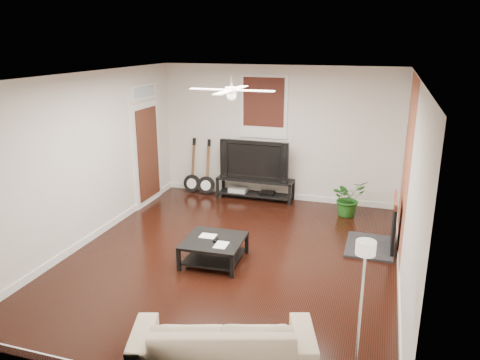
{
  "coord_description": "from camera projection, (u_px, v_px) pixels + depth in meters",
  "views": [
    {
      "loc": [
        2.12,
        -6.31,
        3.29
      ],
      "look_at": [
        0.0,
        0.4,
        1.15
      ],
      "focal_mm": 34.75,
      "sensor_mm": 36.0,
      "label": 1
    }
  ],
  "objects": [
    {
      "name": "brick_accent",
      "position": [
        406.0,
        168.0,
        7.11
      ],
      "size": [
        0.02,
        2.2,
        2.8
      ],
      "primitive_type": "cube",
      "color": "#A05133",
      "rests_on": "floor"
    },
    {
      "name": "door_left",
      "position": [
        147.0,
        144.0,
        9.4
      ],
      "size": [
        0.08,
        1.0,
        2.5
      ],
      "primitive_type": "cube",
      "color": "white",
      "rests_on": "wall_left"
    },
    {
      "name": "sofa",
      "position": [
        223.0,
        340.0,
        4.85
      ],
      "size": [
        2.04,
        1.28,
        0.56
      ],
      "primitive_type": "imported",
      "rotation": [
        0.0,
        0.0,
        3.45
      ],
      "color": "#C3B092",
      "rests_on": "floor"
    },
    {
      "name": "room",
      "position": [
        232.0,
        171.0,
        6.92
      ],
      "size": [
        5.01,
        6.01,
        2.81
      ],
      "color": "black",
      "rests_on": "ground"
    },
    {
      "name": "floor_lamp",
      "position": [
        360.0,
        315.0,
        4.4
      ],
      "size": [
        0.32,
        0.32,
        1.56
      ],
      "primitive_type": null,
      "rotation": [
        0.0,
        0.0,
        0.31
      ],
      "color": "silver",
      "rests_on": "floor"
    },
    {
      "name": "coffee_table",
      "position": [
        214.0,
        251.0,
        7.11
      ],
      "size": [
        0.91,
        0.91,
        0.37
      ],
      "primitive_type": "cube",
      "rotation": [
        0.0,
        0.0,
        0.04
      ],
      "color": "black",
      "rests_on": "floor"
    },
    {
      "name": "guitar_right",
      "position": [
        206.0,
        168.0,
        10.06
      ],
      "size": [
        0.41,
        0.32,
        1.24
      ],
      "primitive_type": null,
      "rotation": [
        0.0,
        0.0,
        0.13
      ],
      "color": "black",
      "rests_on": "floor"
    },
    {
      "name": "guitar_left",
      "position": [
        191.0,
        166.0,
        10.19
      ],
      "size": [
        0.39,
        0.28,
        1.24
      ],
      "primitive_type": null,
      "rotation": [
        0.0,
        0.0,
        0.02
      ],
      "color": "black",
      "rests_on": "floor"
    },
    {
      "name": "tv",
      "position": [
        256.0,
        159.0,
        9.74
      ],
      "size": [
        1.46,
        0.19,
        0.84
      ],
      "primitive_type": "imported",
      "color": "black",
      "rests_on": "tv_stand"
    },
    {
      "name": "tv_stand",
      "position": [
        255.0,
        189.0,
        9.91
      ],
      "size": [
        1.63,
        0.44,
        0.46
      ],
      "primitive_type": "cube",
      "color": "black",
      "rests_on": "floor"
    },
    {
      "name": "fireplace",
      "position": [
        381.0,
        223.0,
        7.47
      ],
      "size": [
        0.8,
        1.1,
        0.92
      ],
      "primitive_type": "cube",
      "color": "black",
      "rests_on": "floor"
    },
    {
      "name": "window_back",
      "position": [
        264.0,
        107.0,
        9.55
      ],
      "size": [
        1.0,
        0.06,
        1.3
      ],
      "primitive_type": "cube",
      "color": "black",
      "rests_on": "wall_back"
    },
    {
      "name": "potted_plant",
      "position": [
        348.0,
        198.0,
        8.94
      ],
      "size": [
        0.85,
        0.85,
        0.71
      ],
      "primitive_type": "imported",
      "rotation": [
        0.0,
        0.0,
        0.76
      ],
      "color": "#1F5C1A",
      "rests_on": "floor"
    },
    {
      "name": "ceiling_fan",
      "position": [
        232.0,
        90.0,
        6.57
      ],
      "size": [
        1.24,
        1.24,
        0.32
      ],
      "primitive_type": null,
      "color": "white",
      "rests_on": "ceiling"
    }
  ]
}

